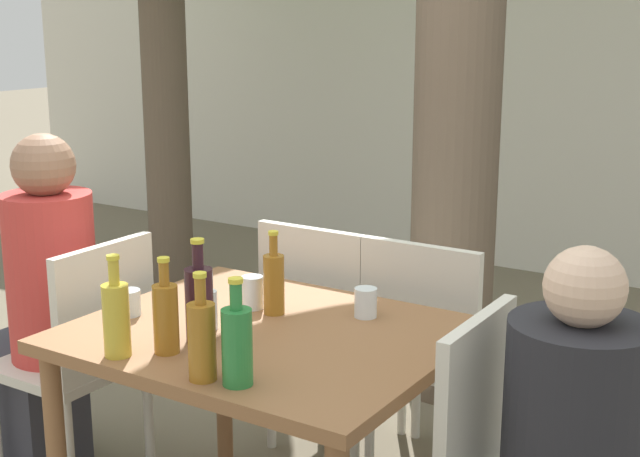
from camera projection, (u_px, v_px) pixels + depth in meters
name	position (u px, v px, depth m)	size (l,w,h in m)	color
cafe_building_wall	(607.00, 59.00, 5.42)	(10.00, 0.08, 2.80)	silver
dining_table_front	(266.00, 360.00, 2.68)	(1.11, 0.92, 0.75)	brown
patio_chair_0	(85.00, 349.00, 3.12)	(0.44, 0.44, 0.92)	beige
patio_chair_2	(326.00, 322.00, 3.39)	(0.44, 0.44, 0.92)	beige
patio_chair_3	(432.00, 345.00, 3.16)	(0.44, 0.44, 0.92)	beige
person_seated_0	(39.00, 325.00, 3.23)	(0.56, 0.31, 1.28)	#383842
oil_cruet_0	(116.00, 317.00, 2.43)	(0.07, 0.07, 0.29)	gold
wine_bottle_1	(199.00, 302.00, 2.54)	(0.08, 0.08, 0.30)	#331923
green_bottle_2	(237.00, 344.00, 2.24)	(0.08, 0.08, 0.28)	#287A38
amber_bottle_3	(274.00, 282.00, 2.78)	(0.07, 0.07, 0.27)	#9E661E
amber_bottle_4	(202.00, 339.00, 2.27)	(0.07, 0.07, 0.29)	#9E661E
amber_bottle_5	(166.00, 316.00, 2.46)	(0.07, 0.07, 0.27)	#9E661E
drinking_glass_0	(366.00, 303.00, 2.76)	(0.07, 0.07, 0.09)	white
drinking_glass_1	(207.00, 310.00, 2.65)	(0.06, 0.06, 0.12)	white
drinking_glass_2	(129.00, 303.00, 2.78)	(0.07, 0.07, 0.08)	silver
drinking_glass_3	(253.00, 292.00, 2.84)	(0.07, 0.07, 0.11)	white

